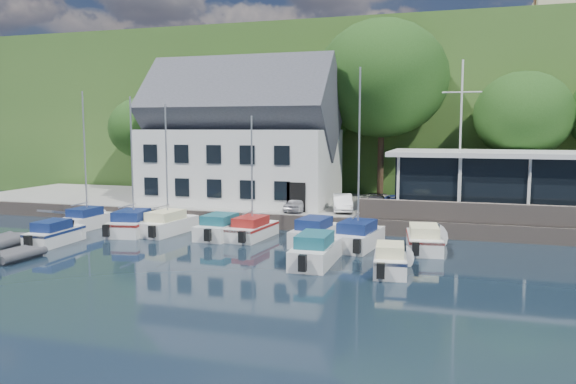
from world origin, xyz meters
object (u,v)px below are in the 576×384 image
(boat_r1_7, at_px, (424,237))
(club_pavilion, at_px, (491,182))
(flagpole, at_px, (460,140))
(boat_r1_5, at_px, (315,230))
(car_white, at_px, (342,203))
(boat_r1_0, at_px, (85,164))
(boat_r2_3, at_px, (316,248))
(boat_r1_2, at_px, (166,163))
(harbor_building, at_px, (242,145))
(boat_r2_4, at_px, (390,258))
(boat_r1_4, at_px, (252,171))
(car_silver, at_px, (298,203))
(car_dgrey, at_px, (375,204))
(boat_r1_1, at_px, (132,161))
(car_blue, at_px, (399,204))
(boat_r1_6, at_px, (359,163))
(dinghy_1, at_px, (14,254))
(boat_r1_3, at_px, (221,225))
(dinghy_0, at_px, (4,240))
(boat_r2_0, at_px, (55,232))

(boat_r1_7, bearing_deg, club_pavilion, 59.09)
(flagpole, height_order, boat_r1_5, flagpole)
(car_white, relative_size, boat_r1_0, 0.42)
(boat_r1_5, bearing_deg, boat_r2_3, -69.18)
(club_pavilion, xyz_separation_m, boat_r1_2, (-19.59, -8.21, 1.42))
(harbor_building, xyz_separation_m, boat_r2_4, (13.03, -14.40, -4.66))
(harbor_building, distance_m, boat_r1_4, 9.65)
(car_silver, height_order, boat_r1_7, car_silver)
(car_dgrey, height_order, boat_r1_1, boat_r1_1)
(car_blue, bearing_deg, boat_r1_2, -171.29)
(flagpole, relative_size, boat_r1_6, 1.04)
(dinghy_1, bearing_deg, car_blue, 45.56)
(car_dgrey, bearing_deg, boat_r2_3, -100.74)
(club_pavilion, relative_size, boat_r1_7, 2.23)
(boat_r1_6, bearing_deg, boat_r1_3, -174.90)
(flagpole, distance_m, boat_r1_3, 15.61)
(boat_r1_2, bearing_deg, dinghy_0, -130.61)
(harbor_building, height_order, car_white, harbor_building)
(flagpole, bearing_deg, car_blue, 165.71)
(harbor_building, bearing_deg, boat_r1_6, -41.62)
(boat_r1_2, height_order, boat_r1_7, boat_r1_2)
(club_pavilion, height_order, boat_r2_0, club_pavilion)
(car_dgrey, xyz_separation_m, boat_r2_4, (2.38, -11.67, -0.86))
(car_blue, relative_size, boat_r1_1, 0.41)
(car_dgrey, distance_m, boat_r1_0, 19.40)
(boat_r1_1, height_order, boat_r2_3, boat_r1_1)
(harbor_building, xyz_separation_m, car_blue, (12.19, -2.72, -3.70))
(boat_r1_4, relative_size, boat_r2_3, 1.31)
(car_dgrey, xyz_separation_m, boat_r2_3, (-1.32, -11.03, -0.77))
(club_pavilion, bearing_deg, boat_r1_0, -162.41)
(boat_r1_5, bearing_deg, dinghy_1, -141.96)
(boat_r1_4, bearing_deg, boat_r1_5, -0.41)
(boat_r1_2, xyz_separation_m, boat_r1_6, (12.24, -0.76, 0.23))
(car_white, height_order, boat_r2_0, car_white)
(dinghy_1, bearing_deg, boat_r2_0, 106.04)
(harbor_building, relative_size, boat_r1_7, 2.44)
(boat_r1_2, bearing_deg, boat_r1_0, -174.06)
(boat_r1_2, distance_m, dinghy_0, 10.17)
(club_pavilion, height_order, car_silver, club_pavilion)
(boat_r1_7, relative_size, dinghy_1, 2.09)
(car_white, distance_m, boat_r2_4, 12.54)
(harbor_building, bearing_deg, car_blue, -12.58)
(car_blue, bearing_deg, car_white, 166.08)
(club_pavilion, distance_m, car_silver, 12.98)
(car_dgrey, bearing_deg, flagpole, -13.98)
(boat_r1_4, distance_m, boat_r1_6, 6.65)
(boat_r1_5, height_order, boat_r2_0, boat_r1_5)
(boat_r1_4, relative_size, boat_r1_7, 1.39)
(car_blue, height_order, dinghy_0, car_blue)
(flagpole, distance_m, boat_r1_7, 7.69)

